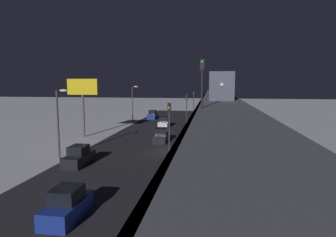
{
  "coord_description": "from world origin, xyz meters",
  "views": [
    {
      "loc": [
        -4.99,
        33.66,
        8.34
      ],
      "look_at": [
        2.29,
        -15.22,
        2.14
      ],
      "focal_mm": 30.7,
      "sensor_mm": 36.0,
      "label": 1
    }
  ],
  "objects_px": {
    "subway_train": "(216,84)",
    "traffic_light_mid": "(187,108)",
    "sedan_black": "(161,136)",
    "commercial_billboard": "(83,93)",
    "sedan_blue": "(67,206)",
    "sedan_blue_2": "(153,115)",
    "sedan_black_2": "(79,157)",
    "sedan_white": "(164,123)",
    "traffic_light_near": "(169,126)",
    "rail_signal": "(202,75)",
    "traffic_light_far": "(194,100)"
  },
  "relations": [
    {
      "from": "commercial_billboard",
      "to": "sedan_blue",
      "type": "bearing_deg",
      "value": 112.64
    },
    {
      "from": "subway_train",
      "to": "sedan_blue_2",
      "type": "distance_m",
      "value": 17.17
    },
    {
      "from": "rail_signal",
      "to": "sedan_blue",
      "type": "height_order",
      "value": "rail_signal"
    },
    {
      "from": "subway_train",
      "to": "commercial_billboard",
      "type": "bearing_deg",
      "value": 54.74
    },
    {
      "from": "sedan_blue_2",
      "to": "traffic_light_far",
      "type": "height_order",
      "value": "traffic_light_far"
    },
    {
      "from": "sedan_blue",
      "to": "traffic_light_mid",
      "type": "relative_size",
      "value": 0.63
    },
    {
      "from": "sedan_black",
      "to": "commercial_billboard",
      "type": "bearing_deg",
      "value": 170.14
    },
    {
      "from": "traffic_light_mid",
      "to": "commercial_billboard",
      "type": "relative_size",
      "value": 0.72
    },
    {
      "from": "sedan_black",
      "to": "commercial_billboard",
      "type": "height_order",
      "value": "commercial_billboard"
    },
    {
      "from": "traffic_light_far",
      "to": "traffic_light_mid",
      "type": "bearing_deg",
      "value": 90.0
    },
    {
      "from": "subway_train",
      "to": "sedan_blue",
      "type": "bearing_deg",
      "value": 79.79
    },
    {
      "from": "sedan_black",
      "to": "sedan_black_2",
      "type": "height_order",
      "value": "same"
    },
    {
      "from": "subway_train",
      "to": "traffic_light_mid",
      "type": "relative_size",
      "value": 11.57
    },
    {
      "from": "sedan_blue_2",
      "to": "traffic_light_near",
      "type": "relative_size",
      "value": 0.66
    },
    {
      "from": "rail_signal",
      "to": "sedan_white",
      "type": "xyz_separation_m",
      "value": [
        7.89,
        -29.09,
        -8.16
      ]
    },
    {
      "from": "sedan_black_2",
      "to": "commercial_billboard",
      "type": "xyz_separation_m",
      "value": [
        6.11,
        -14.52,
        6.03
      ]
    },
    {
      "from": "sedan_blue_2",
      "to": "sedan_black_2",
      "type": "bearing_deg",
      "value": 90.0
    },
    {
      "from": "rail_signal",
      "to": "traffic_light_mid",
      "type": "bearing_deg",
      "value": -82.17
    },
    {
      "from": "sedan_black",
      "to": "traffic_light_far",
      "type": "bearing_deg",
      "value": 84.04
    },
    {
      "from": "sedan_black_2",
      "to": "traffic_light_near",
      "type": "distance_m",
      "value": 9.91
    },
    {
      "from": "subway_train",
      "to": "sedan_black_2",
      "type": "height_order",
      "value": "subway_train"
    },
    {
      "from": "sedan_black",
      "to": "sedan_blue_2",
      "type": "bearing_deg",
      "value": 104.11
    },
    {
      "from": "sedan_blue",
      "to": "sedan_black",
      "type": "distance_m",
      "value": 23.56
    },
    {
      "from": "subway_train",
      "to": "traffic_light_mid",
      "type": "distance_m",
      "value": 24.29
    },
    {
      "from": "traffic_light_mid",
      "to": "sedan_black",
      "type": "bearing_deg",
      "value": 69.71
    },
    {
      "from": "sedan_black_2",
      "to": "traffic_light_mid",
      "type": "distance_m",
      "value": 22.49
    },
    {
      "from": "sedan_white",
      "to": "traffic_light_mid",
      "type": "distance_m",
      "value": 8.29
    },
    {
      "from": "sedan_blue_2",
      "to": "traffic_light_near",
      "type": "bearing_deg",
      "value": 103.91
    },
    {
      "from": "sedan_white",
      "to": "sedan_black_2",
      "type": "xyz_separation_m",
      "value": [
        4.6,
        26.11,
        0.01
      ]
    },
    {
      "from": "sedan_blue_2",
      "to": "sedan_black_2",
      "type": "distance_m",
      "value": 37.82
    },
    {
      "from": "sedan_blue_2",
      "to": "traffic_light_mid",
      "type": "distance_m",
      "value": 20.21
    },
    {
      "from": "subway_train",
      "to": "sedan_blue_2",
      "type": "bearing_deg",
      "value": 21.87
    },
    {
      "from": "rail_signal",
      "to": "traffic_light_far",
      "type": "height_order",
      "value": "rail_signal"
    },
    {
      "from": "sedan_blue_2",
      "to": "traffic_light_mid",
      "type": "height_order",
      "value": "traffic_light_mid"
    },
    {
      "from": "traffic_light_far",
      "to": "commercial_billboard",
      "type": "relative_size",
      "value": 0.72
    },
    {
      "from": "sedan_black",
      "to": "traffic_light_far",
      "type": "height_order",
      "value": "traffic_light_far"
    },
    {
      "from": "rail_signal",
      "to": "sedan_black",
      "type": "relative_size",
      "value": 0.99
    },
    {
      "from": "subway_train",
      "to": "sedan_blue_2",
      "type": "xyz_separation_m",
      "value": [
        14.46,
        5.8,
        -7.2
      ]
    },
    {
      "from": "sedan_white",
      "to": "sedan_black_2",
      "type": "distance_m",
      "value": 26.52
    },
    {
      "from": "sedan_blue",
      "to": "sedan_black",
      "type": "relative_size",
      "value": 0.99
    },
    {
      "from": "rail_signal",
      "to": "sedan_black_2",
      "type": "xyz_separation_m",
      "value": [
        12.49,
        -2.97,
        -8.15
      ]
    },
    {
      "from": "sedan_blue_2",
      "to": "commercial_billboard",
      "type": "xyz_separation_m",
      "value": [
        6.11,
        23.29,
        6.03
      ]
    },
    {
      "from": "traffic_light_near",
      "to": "traffic_light_far",
      "type": "relative_size",
      "value": 1.0
    },
    {
      "from": "traffic_light_far",
      "to": "commercial_billboard",
      "type": "distance_m",
      "value": 30.0
    },
    {
      "from": "sedan_blue_2",
      "to": "sedan_black",
      "type": "xyz_separation_m",
      "value": [
        -6.4,
        25.47,
        -0.0
      ]
    },
    {
      "from": "subway_train",
      "to": "sedan_blue_2",
      "type": "relative_size",
      "value": 17.53
    },
    {
      "from": "sedan_blue_2",
      "to": "sedan_black_2",
      "type": "height_order",
      "value": "same"
    },
    {
      "from": "sedan_blue",
      "to": "traffic_light_mid",
      "type": "xyz_separation_m",
      "value": [
        -4.7,
        -31.34,
        3.4
      ]
    },
    {
      "from": "sedan_black_2",
      "to": "subway_train",
      "type": "bearing_deg",
      "value": -108.34
    },
    {
      "from": "sedan_white",
      "to": "traffic_light_far",
      "type": "relative_size",
      "value": 0.64
    }
  ]
}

